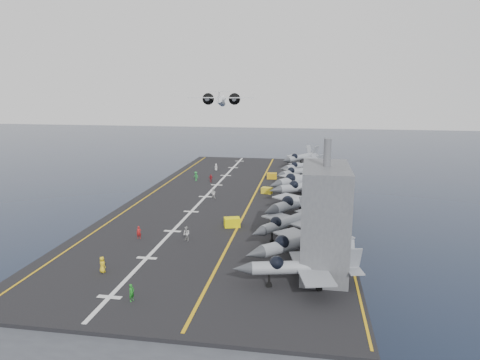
# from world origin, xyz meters

# --- Properties ---
(ground) EXTENTS (500.00, 500.00, 0.00)m
(ground) POSITION_xyz_m (0.00, 0.00, 0.00)
(ground) COLOR #142135
(ground) RESTS_ON ground
(hull) EXTENTS (36.00, 90.00, 10.00)m
(hull) POSITION_xyz_m (0.00, 0.00, 5.00)
(hull) COLOR #56595E
(hull) RESTS_ON ground
(flight_deck) EXTENTS (38.00, 92.00, 0.40)m
(flight_deck) POSITION_xyz_m (0.00, 0.00, 10.20)
(flight_deck) COLOR black
(flight_deck) RESTS_ON hull
(foul_line) EXTENTS (0.35, 90.00, 0.02)m
(foul_line) POSITION_xyz_m (3.00, 0.00, 10.42)
(foul_line) COLOR gold
(foul_line) RESTS_ON flight_deck
(landing_centerline) EXTENTS (0.50, 90.00, 0.02)m
(landing_centerline) POSITION_xyz_m (-6.00, 0.00, 10.42)
(landing_centerline) COLOR silver
(landing_centerline) RESTS_ON flight_deck
(deck_edge_port) EXTENTS (0.25, 90.00, 0.02)m
(deck_edge_port) POSITION_xyz_m (-17.00, 0.00, 10.42)
(deck_edge_port) COLOR gold
(deck_edge_port) RESTS_ON flight_deck
(deck_edge_stbd) EXTENTS (0.25, 90.00, 0.02)m
(deck_edge_stbd) POSITION_xyz_m (18.50, 0.00, 10.42)
(deck_edge_stbd) COLOR gold
(deck_edge_stbd) RESTS_ON flight_deck
(island_superstructure) EXTENTS (5.00, 10.00, 15.00)m
(island_superstructure) POSITION_xyz_m (15.00, -30.00, 17.90)
(island_superstructure) COLOR #56595E
(island_superstructure) RESTS_ON flight_deck
(fighter_jet_0) EXTENTS (14.73, 11.43, 4.56)m
(fighter_jet_0) POSITION_xyz_m (12.98, -34.47, 12.68)
(fighter_jet_0) COLOR #A1AAB0
(fighter_jet_0) RESTS_ON flight_deck
(fighter_jet_1) EXTENTS (17.15, 16.78, 5.01)m
(fighter_jet_1) POSITION_xyz_m (12.72, -27.51, 12.90)
(fighter_jet_1) COLOR #A0A7B0
(fighter_jet_1) RESTS_ON flight_deck
(fighter_jet_2) EXTENTS (15.06, 16.18, 4.68)m
(fighter_jet_2) POSITION_xyz_m (10.72, -19.39, 12.74)
(fighter_jet_2) COLOR #9BA3AC
(fighter_jet_2) RESTS_ON flight_deck
(fighter_jet_3) EXTENTS (17.70, 19.03, 5.50)m
(fighter_jet_3) POSITION_xyz_m (12.11, -9.94, 13.15)
(fighter_jet_3) COLOR #949AA2
(fighter_jet_3) RESTS_ON flight_deck
(fighter_jet_4) EXTENTS (17.42, 16.04, 5.03)m
(fighter_jet_4) POSITION_xyz_m (13.27, 1.61, 12.92)
(fighter_jet_4) COLOR #8F989F
(fighter_jet_4) RESTS_ON flight_deck
(fighter_jet_5) EXTENTS (18.69, 19.48, 5.65)m
(fighter_jet_5) POSITION_xyz_m (12.07, 6.85, 13.23)
(fighter_jet_5) COLOR #929BA2
(fighter_jet_5) RESTS_ON flight_deck
(fighter_jet_6) EXTENTS (15.13, 15.61, 4.54)m
(fighter_jet_6) POSITION_xyz_m (11.33, 17.14, 12.67)
(fighter_jet_6) COLOR gray
(fighter_jet_6) RESTS_ON flight_deck
(fighter_jet_7) EXTENTS (15.11, 15.20, 4.47)m
(fighter_jet_7) POSITION_xyz_m (11.87, 24.24, 12.63)
(fighter_jet_7) COLOR #949BA3
(fighter_jet_7) RESTS_ON flight_deck
(fighter_jet_8) EXTENTS (15.43, 16.73, 4.83)m
(fighter_jet_8) POSITION_xyz_m (11.21, 35.74, 12.82)
(fighter_jet_8) COLOR #96A0A6
(fighter_jet_8) RESTS_ON flight_deck
(tow_cart_a) EXTENTS (2.64, 2.13, 1.38)m
(tow_cart_a) POSITION_xyz_m (2.13, -16.55, 11.09)
(tow_cart_a) COLOR yellow
(tow_cart_a) RESTS_ON flight_deck
(tow_cart_b) EXTENTS (2.27, 1.77, 1.20)m
(tow_cart_b) POSITION_xyz_m (5.23, 4.45, 11.00)
(tow_cart_b) COLOR gold
(tow_cart_b) RESTS_ON flight_deck
(tow_cart_c) EXTENTS (2.33, 1.63, 1.33)m
(tow_cart_c) POSITION_xyz_m (5.00, 18.18, 11.06)
(tow_cart_c) COLOR gold
(tow_cart_c) RESTS_ON flight_deck
(crew_0) EXTENTS (1.33, 1.17, 1.86)m
(crew_0) POSITION_xyz_m (-9.38, -34.64, 11.33)
(crew_0) COLOR yellow
(crew_0) RESTS_ON flight_deck
(crew_1) EXTENTS (1.23, 1.02, 1.76)m
(crew_1) POSITION_xyz_m (-9.57, -23.60, 11.28)
(crew_1) COLOR #B21919
(crew_1) RESTS_ON flight_deck
(crew_2) EXTENTS (1.18, 0.84, 1.87)m
(crew_2) POSITION_xyz_m (-4.25, -0.85, 11.34)
(crew_2) COLOR silver
(crew_2) RESTS_ON flight_deck
(crew_3) EXTENTS (1.46, 1.29, 2.03)m
(crew_3) POSITION_xyz_m (-11.44, 13.48, 11.42)
(crew_3) COLOR #258F3B
(crew_3) RESTS_ON flight_deck
(crew_4) EXTENTS (1.26, 1.18, 1.75)m
(crew_4) POSITION_xyz_m (-7.81, 12.46, 11.28)
(crew_4) COLOR #A4151E
(crew_4) RESTS_ON flight_deck
(crew_5) EXTENTS (1.23, 1.02, 1.76)m
(crew_5) POSITION_xyz_m (-9.51, 25.50, 11.28)
(crew_5) COLOR silver
(crew_5) RESTS_ON flight_deck
(crew_6) EXTENTS (1.01, 1.23, 1.75)m
(crew_6) POSITION_xyz_m (-3.49, -40.32, 11.27)
(crew_6) COLOR #1A7E1E
(crew_6) RESTS_ON flight_deck
(crew_7) EXTENTS (1.44, 1.28, 2.01)m
(crew_7) POSITION_xyz_m (-2.87, -23.45, 11.40)
(crew_7) COLOR beige
(crew_7) RESTS_ON flight_deck
(transport_plane) EXTENTS (21.53, 15.95, 4.74)m
(transport_plane) POSITION_xyz_m (-14.05, 53.88, 26.30)
(transport_plane) COLOR silver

